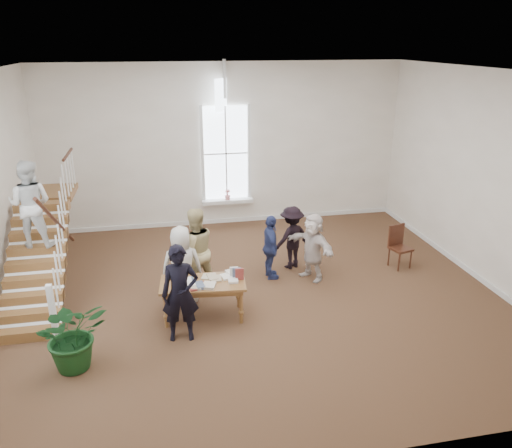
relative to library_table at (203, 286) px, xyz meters
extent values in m
plane|color=#452F1B|center=(1.19, 0.67, -0.67)|extent=(10.00, 10.00, 0.00)
plane|color=silver|center=(1.19, 5.17, 1.58)|extent=(10.00, 0.00, 10.00)
plane|color=silver|center=(1.19, -3.83, 1.58)|extent=(10.00, 0.00, 10.00)
plane|color=silver|center=(6.19, 0.67, 1.58)|extent=(0.00, 9.00, 9.00)
plane|color=white|center=(1.19, 0.67, 3.83)|extent=(10.00, 10.00, 0.00)
cube|color=white|center=(1.19, 4.99, 0.03)|extent=(1.45, 0.28, 0.10)
plane|color=white|center=(1.19, 5.11, 1.38)|extent=(2.60, 0.00, 2.60)
plane|color=white|center=(1.19, 5.11, 2.98)|extent=(0.60, 0.60, 0.85)
cube|color=white|center=(1.19, 5.14, -0.61)|extent=(10.00, 0.04, 0.12)
imported|color=pink|center=(1.19, 4.96, 0.23)|extent=(0.17, 0.17, 0.30)
cube|color=brown|center=(-3.16, -0.13, -0.57)|extent=(1.10, 0.30, 0.20)
cube|color=brown|center=(-3.16, 0.17, -0.37)|extent=(1.10, 0.30, 0.20)
cube|color=brown|center=(-3.16, 0.47, -0.17)|extent=(1.10, 0.30, 0.20)
cube|color=brown|center=(-3.16, 0.77, 0.03)|extent=(1.10, 0.30, 0.20)
cube|color=brown|center=(-3.16, 1.07, 0.23)|extent=(1.10, 0.30, 0.20)
cube|color=brown|center=(-3.16, 1.37, 0.43)|extent=(1.10, 0.30, 0.20)
cube|color=brown|center=(-3.16, 1.67, 0.63)|extent=(1.10, 0.30, 0.20)
cube|color=brown|center=(-3.16, 1.97, 0.83)|extent=(1.10, 0.30, 0.20)
cube|color=brown|center=(-3.16, 2.27, 1.03)|extent=(1.10, 0.30, 0.20)
cube|color=brown|center=(-3.16, 3.17, 1.07)|extent=(1.10, 1.20, 0.12)
cube|color=white|center=(-2.67, -0.28, -0.12)|extent=(0.10, 0.10, 1.10)
cylinder|color=black|center=(-2.66, 1.07, 1.08)|extent=(0.07, 2.74, 1.86)
imported|color=silver|center=(-3.16, 1.37, 1.39)|extent=(0.94, 0.79, 1.72)
cube|color=brown|center=(-0.01, 0.00, 0.05)|extent=(1.66, 0.94, 0.05)
cube|color=brown|center=(-0.01, 0.00, -0.02)|extent=(1.53, 0.81, 0.10)
cylinder|color=brown|center=(-0.73, -0.23, -0.33)|extent=(0.07, 0.07, 0.70)
cylinder|color=brown|center=(0.66, -0.36, -0.33)|extent=(0.07, 0.07, 0.70)
cylinder|color=brown|center=(-0.68, 0.36, -0.33)|extent=(0.07, 0.07, 0.70)
cylinder|color=brown|center=(0.72, 0.24, -0.33)|extent=(0.07, 0.07, 0.70)
cube|color=silver|center=(0.47, 0.10, 0.09)|extent=(0.26, 0.29, 0.03)
cube|color=beige|center=(0.09, -0.22, 0.10)|extent=(0.30, 0.32, 0.05)
cube|color=tan|center=(0.19, 0.13, 0.10)|extent=(0.22, 0.31, 0.04)
cube|color=silver|center=(0.60, 0.22, 0.11)|extent=(0.28, 0.32, 0.06)
cube|color=#4C5972|center=(-0.26, 0.07, 0.10)|extent=(0.26, 0.28, 0.04)
cube|color=maroon|center=(-0.20, -0.25, 0.09)|extent=(0.18, 0.20, 0.03)
cube|color=white|center=(-0.31, 0.04, 0.11)|extent=(0.21, 0.24, 0.06)
cube|color=#BFB299|center=(-0.13, -0.19, 0.10)|extent=(0.31, 0.33, 0.04)
cube|color=silver|center=(-0.33, -0.09, 0.09)|extent=(0.21, 0.31, 0.03)
cube|color=beige|center=(-0.39, 0.06, 0.10)|extent=(0.26, 0.31, 0.05)
cube|color=tan|center=(0.26, 0.07, 0.09)|extent=(0.21, 0.28, 0.03)
cube|color=silver|center=(-0.24, -0.12, 0.11)|extent=(0.20, 0.22, 0.06)
cube|color=#4C5972|center=(-0.08, -0.19, 0.11)|extent=(0.18, 0.30, 0.06)
cube|color=maroon|center=(-0.08, -0.12, 0.09)|extent=(0.23, 0.20, 0.03)
cube|color=white|center=(0.56, -0.05, 0.10)|extent=(0.20, 0.31, 0.05)
cube|color=#BFB299|center=(0.12, 0.18, 0.09)|extent=(0.30, 0.30, 0.02)
imported|color=black|center=(-0.46, -0.65, 0.22)|extent=(0.68, 0.47, 1.79)
imported|color=beige|center=(-0.36, 0.60, 0.16)|extent=(0.82, 0.54, 1.66)
imported|color=#CAB77E|center=(-0.06, 1.10, 0.25)|extent=(1.07, 0.94, 1.85)
imported|color=navy|center=(1.63, 1.39, 0.06)|extent=(0.36, 0.86, 1.47)
imported|color=black|center=(2.23, 1.84, 0.07)|extent=(1.11, 0.91, 1.49)
imported|color=silver|center=(2.53, 1.19, 0.09)|extent=(1.06, 1.46, 1.52)
imported|color=#123A16|center=(-2.21, -1.14, -0.07)|extent=(1.34, 1.25, 1.21)
cube|color=black|center=(4.73, 1.34, -0.21)|extent=(0.53, 0.53, 0.05)
cube|color=black|center=(4.68, 1.53, 0.07)|extent=(0.43, 0.15, 0.52)
cylinder|color=black|center=(4.60, 1.13, -0.44)|extent=(0.04, 0.04, 0.45)
cylinder|color=black|center=(4.94, 1.22, -0.44)|extent=(0.04, 0.04, 0.45)
cylinder|color=black|center=(4.51, 1.47, -0.44)|extent=(0.04, 0.04, 0.45)
cylinder|color=black|center=(4.85, 1.56, -0.44)|extent=(0.04, 0.04, 0.45)
camera|label=1|loc=(-0.67, -8.46, 4.40)|focal=35.00mm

